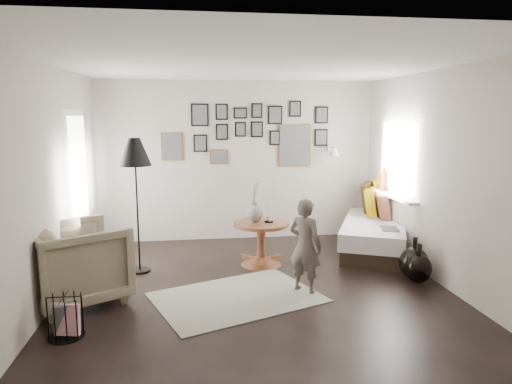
{
  "coord_description": "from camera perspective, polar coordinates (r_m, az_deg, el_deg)",
  "views": [
    {
      "loc": [
        -0.7,
        -5.04,
        2.03
      ],
      "look_at": [
        0.05,
        0.5,
        1.1
      ],
      "focal_mm": 32.0,
      "sensor_mm": 36.0,
      "label": 1
    }
  ],
  "objects": [
    {
      "name": "ground",
      "position": [
        5.48,
        0.19,
        -12.3
      ],
      "size": [
        4.8,
        4.8,
        0.0
      ],
      "primitive_type": "plane",
      "color": "black",
      "rests_on": "ground"
    },
    {
      "name": "wall_back",
      "position": [
        7.51,
        -2.33,
        3.86
      ],
      "size": [
        4.5,
        0.0,
        4.5
      ],
      "primitive_type": "plane",
      "rotation": [
        1.57,
        0.0,
        0.0
      ],
      "color": "#AEA398",
      "rests_on": "ground"
    },
    {
      "name": "wall_front",
      "position": [
        2.83,
        6.94,
        -5.62
      ],
      "size": [
        4.5,
        0.0,
        4.5
      ],
      "primitive_type": "plane",
      "rotation": [
        -1.57,
        0.0,
        0.0
      ],
      "color": "#AEA398",
      "rests_on": "ground"
    },
    {
      "name": "wall_left",
      "position": [
        5.32,
        -24.55,
        0.7
      ],
      "size": [
        0.0,
        4.8,
        4.8
      ],
      "primitive_type": "plane",
      "rotation": [
        1.57,
        0.0,
        1.57
      ],
      "color": "#AEA398",
      "rests_on": "ground"
    },
    {
      "name": "wall_right",
      "position": [
        5.89,
        22.45,
        1.6
      ],
      "size": [
        0.0,
        4.8,
        4.8
      ],
      "primitive_type": "plane",
      "rotation": [
        1.57,
        0.0,
        -1.57
      ],
      "color": "#AEA398",
      "rests_on": "ground"
    },
    {
      "name": "ceiling",
      "position": [
        5.12,
        0.21,
        15.83
      ],
      "size": [
        4.8,
        4.8,
        0.0
      ],
      "primitive_type": "plane",
      "rotation": [
        3.14,
        0.0,
        0.0
      ],
      "color": "white",
      "rests_on": "wall_back"
    },
    {
      "name": "door_left",
      "position": [
        6.5,
        -21.27,
        0.13
      ],
      "size": [
        0.0,
        2.14,
        2.14
      ],
      "color": "white",
      "rests_on": "wall_left"
    },
    {
      "name": "window_right",
      "position": [
        7.09,
        16.33,
        0.15
      ],
      "size": [
        0.15,
        1.32,
        1.3
      ],
      "color": "white",
      "rests_on": "wall_right"
    },
    {
      "name": "gallery_wall",
      "position": [
        7.49,
        -0.14,
        7.26
      ],
      "size": [
        2.74,
        0.03,
        1.08
      ],
      "color": "brown",
      "rests_on": "wall_back"
    },
    {
      "name": "wall_sconce",
      "position": [
        7.54,
        9.71,
        5.0
      ],
      "size": [
        0.18,
        0.36,
        0.16
      ],
      "color": "white",
      "rests_on": "wall_back"
    },
    {
      "name": "rug",
      "position": [
        5.3,
        -2.4,
        -13.02
      ],
      "size": [
        2.1,
        1.8,
        0.01
      ],
      "primitive_type": "cube",
      "rotation": [
        0.0,
        0.0,
        0.38
      ],
      "color": "#EBE9CE",
      "rests_on": "ground"
    },
    {
      "name": "pedestal_table",
      "position": [
        6.33,
        0.65,
        -6.64
      ],
      "size": [
        0.76,
        0.76,
        0.6
      ],
      "rotation": [
        0.0,
        0.0,
        0.1
      ],
      "color": "brown",
      "rests_on": "ground"
    },
    {
      "name": "vase",
      "position": [
        6.22,
        -0.1,
        -2.3
      ],
      "size": [
        0.22,
        0.22,
        0.54
      ],
      "color": "black",
      "rests_on": "pedestal_table"
    },
    {
      "name": "candles",
      "position": [
        6.24,
        1.65,
        -2.56
      ],
      "size": [
        0.13,
        0.13,
        0.28
      ],
      "color": "black",
      "rests_on": "pedestal_table"
    },
    {
      "name": "daybed",
      "position": [
        7.31,
        14.27,
        -4.41
      ],
      "size": [
        1.64,
        2.21,
        1.01
      ],
      "rotation": [
        0.0,
        0.0,
        -0.43
      ],
      "color": "black",
      "rests_on": "ground"
    },
    {
      "name": "magazine_on_daybed",
      "position": [
        6.69,
        16.38,
        -4.43
      ],
      "size": [
        0.3,
        0.35,
        0.02
      ],
      "primitive_type": "cube",
      "rotation": [
        0.0,
        0.0,
        -0.25
      ],
      "color": "black",
      "rests_on": "daybed"
    },
    {
      "name": "armchair",
      "position": [
        5.42,
        -21.4,
        -8.25
      ],
      "size": [
        1.32,
        1.31,
        0.89
      ],
      "primitive_type": "imported",
      "rotation": [
        0.0,
        0.0,
        2.11
      ],
      "color": "#70674B",
      "rests_on": "ground"
    },
    {
      "name": "armchair_cushion",
      "position": [
        5.45,
        -20.99,
        -7.73
      ],
      "size": [
        0.55,
        0.56,
        0.18
      ],
      "primitive_type": "cube",
      "rotation": [
        -0.21,
        0.0,
        0.5
      ],
      "color": "silver",
      "rests_on": "armchair"
    },
    {
      "name": "floor_lamp",
      "position": [
        6.01,
        -14.88,
        4.24
      ],
      "size": [
        0.41,
        0.41,
        1.76
      ],
      "rotation": [
        0.0,
        0.0,
        -0.08
      ],
      "color": "black",
      "rests_on": "ground"
    },
    {
      "name": "magazine_basket",
      "position": [
        4.72,
        -22.72,
        -14.24
      ],
      "size": [
        0.32,
        0.32,
        0.39
      ],
      "rotation": [
        0.0,
        0.0,
        -0.01
      ],
      "color": "black",
      "rests_on": "ground"
    },
    {
      "name": "demijohn_large",
      "position": [
        6.11,
        19.13,
        -8.41
      ],
      "size": [
        0.36,
        0.36,
        0.55
      ],
      "color": "black",
      "rests_on": "ground"
    },
    {
      "name": "demijohn_small",
      "position": [
        6.02,
        19.64,
        -8.95
      ],
      "size": [
        0.32,
        0.32,
        0.5
      ],
      "color": "black",
      "rests_on": "ground"
    },
    {
      "name": "child",
      "position": [
        5.32,
        6.16,
        -6.69
      ],
      "size": [
        0.48,
        0.47,
        1.11
      ],
      "primitive_type": "imported",
      "rotation": [
        0.0,
        0.0,
        2.4
      ],
      "color": "#574D45",
      "rests_on": "ground"
    }
  ]
}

